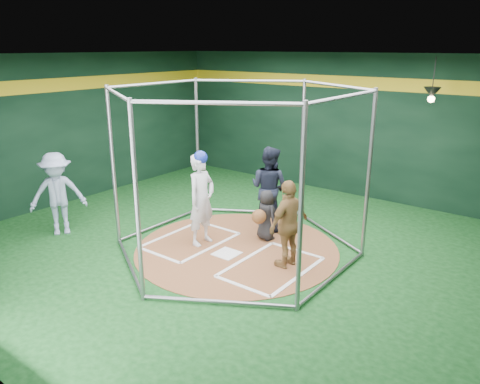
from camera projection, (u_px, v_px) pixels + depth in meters
The scene contains 12 objects.
room_shell at pixel (237, 158), 8.27m from camera, with size 10.10×9.10×3.53m.
clay_disc at pixel (237, 249), 8.79m from camera, with size 3.80×3.80×0.01m, color brown.
home_plate at pixel (227, 254), 8.56m from camera, with size 0.43×0.43×0.01m, color white.
batter_box_left at pixel (191, 240), 9.14m from camera, with size 1.17×1.77×0.01m.
batter_box_right at pixel (271, 267), 8.04m from camera, with size 1.17×1.77×0.01m.
batting_cage at pixel (237, 172), 8.34m from camera, with size 4.05×4.67×3.00m.
pendant_lamp_near at pixel (432, 93), 9.42m from camera, with size 0.34×0.34×0.90m.
batter_figure at pixel (202, 198), 8.77m from camera, with size 0.43×0.64×1.82m.
visitor_leopard at pixel (289, 224), 7.89m from camera, with size 0.90×0.37×1.53m, color tan.
catcher_figure at pixel (265, 215), 9.06m from camera, with size 0.56×0.61×1.00m.
umpire at pixel (269, 188), 9.56m from camera, with size 0.84×0.65×1.72m, color black.
bystander_blue at pixel (58, 194), 9.29m from camera, with size 1.08×0.62×1.67m, color #8E9CBB.
Camera 1 is at (4.94, -6.37, 3.66)m, focal length 35.00 mm.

